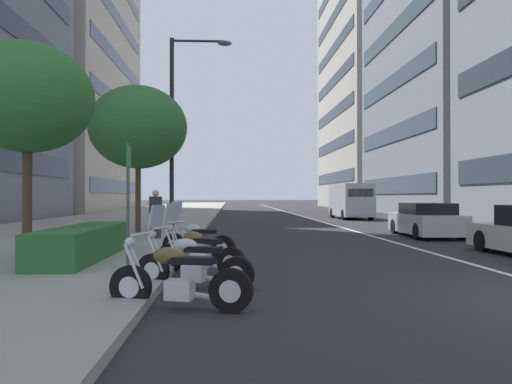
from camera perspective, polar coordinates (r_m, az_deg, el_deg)
sidewalk_right_plaza at (r=37.44m, az=-13.09°, el=-2.83°), size 160.00×10.83×0.15m
lane_centre_stripe at (r=42.25m, az=4.84°, el=-2.67°), size 110.00×0.16×0.01m
motorcycle_nearest_camera at (r=7.15m, az=-9.01°, el=-10.18°), size 0.78×2.07×1.09m
motorcycle_second_in_row at (r=8.66m, az=-7.50°, el=-8.35°), size 0.91×2.08×1.46m
motorcycle_mid_row at (r=10.18m, az=-6.75°, el=-7.15°), size 1.27×1.87×1.47m
motorcycle_by_sign_pole at (r=12.66m, az=-6.91°, el=-5.80°), size 1.17×1.91×1.48m
car_mid_block_traffic at (r=20.77m, az=19.08°, el=-3.16°), size 4.60×1.99×1.34m
delivery_van_ahead at (r=35.75m, az=10.93°, el=-0.94°), size 5.29×2.17×2.48m
parking_sign_by_curb at (r=9.86m, az=-14.61°, el=-0.27°), size 0.32×0.06×2.49m
street_lamp_with_banners at (r=21.36m, az=-8.71°, el=8.74°), size 1.26×2.64×8.18m
clipped_hedge_bed at (r=12.36m, az=-19.36°, el=-5.54°), size 4.82×1.10×0.74m
street_tree_far_plaza at (r=12.99m, az=-24.96°, el=9.84°), size 3.06×3.06×5.10m
street_tree_by_lamp_post at (r=20.73m, az=-13.50°, el=7.29°), size 3.96×3.96×5.95m
pedestrian_on_plaza at (r=17.48m, az=-11.57°, el=-2.48°), size 0.47×0.41×1.69m
office_tower_far_left_down_avenue at (r=51.77m, az=25.93°, el=15.90°), size 20.84×18.95×32.37m
office_tower_near_left at (r=77.22m, az=16.19°, el=18.40°), size 25.84×18.88×53.19m
office_tower_behind_plaza at (r=63.10m, az=-22.05°, el=13.55°), size 26.52×14.29×33.76m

